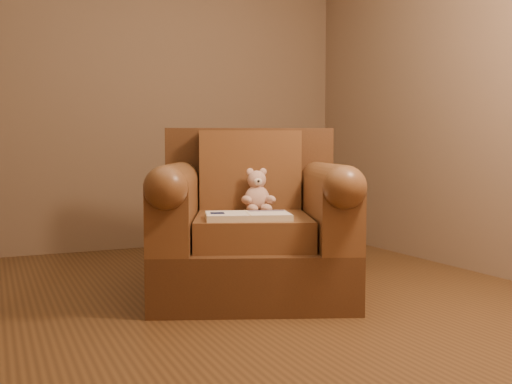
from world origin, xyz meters
name	(u,v)px	position (x,y,z in m)	size (l,w,h in m)	color
floor	(207,304)	(0.00, 0.00, 0.00)	(4.00, 4.00, 0.00)	brown
armchair	(252,228)	(0.34, 0.15, 0.39)	(1.42, 1.39, 1.00)	#50311A
teddy_bear	(257,195)	(0.41, 0.22, 0.58)	(0.19, 0.23, 0.27)	#DAAE98
guidebook	(248,216)	(0.19, -0.13, 0.49)	(0.51, 0.40, 0.04)	beige
side_table	(327,226)	(1.12, 0.55, 0.31)	(0.41, 0.41, 0.57)	gold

